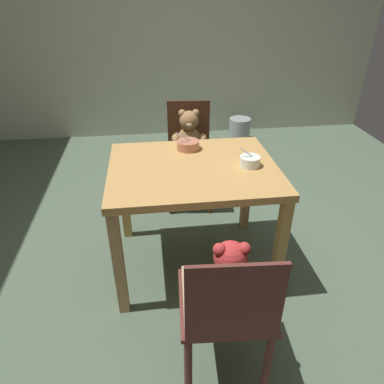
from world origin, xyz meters
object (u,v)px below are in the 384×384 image
at_px(teddy_chair_far_center, 189,142).
at_px(teddy_chair_near_front, 227,294).
at_px(metal_pail, 239,130).
at_px(porridge_bowl_white_near_right, 250,161).
at_px(porridge_bowl_terracotta_far_center, 188,145).
at_px(dining_table, 193,181).

xyz_separation_m(teddy_chair_far_center, teddy_chair_near_front, (-0.03, -1.64, -0.02)).
distance_m(teddy_chair_near_front, metal_pail, 3.11).
bearing_deg(porridge_bowl_white_near_right, teddy_chair_far_center, 106.71).
height_order(porridge_bowl_terracotta_far_center, porridge_bowl_white_near_right, porridge_bowl_terracotta_far_center).
height_order(teddy_chair_far_center, porridge_bowl_terracotta_far_center, porridge_bowl_terracotta_far_center).
bearing_deg(metal_pail, teddy_chair_far_center, -120.71).
bearing_deg(teddy_chair_near_front, porridge_bowl_white_near_right, -16.79).
relative_size(porridge_bowl_terracotta_far_center, porridge_bowl_white_near_right, 1.19).
xyz_separation_m(dining_table, teddy_chair_far_center, (0.08, 0.83, -0.09)).
bearing_deg(teddy_chair_near_front, teddy_chair_far_center, 2.70).
xyz_separation_m(teddy_chair_far_center, porridge_bowl_terracotta_far_center, (-0.08, -0.57, 0.22)).
bearing_deg(teddy_chair_near_front, dining_table, 6.76).
relative_size(teddy_chair_far_center, porridge_bowl_white_near_right, 6.68).
bearing_deg(porridge_bowl_white_near_right, porridge_bowl_terracotta_far_center, 138.93).
relative_size(dining_table, metal_pail, 3.58).
bearing_deg(dining_table, porridge_bowl_white_near_right, -6.65).
bearing_deg(dining_table, teddy_chair_near_front, -87.15).
bearing_deg(dining_table, metal_pail, 68.15).
bearing_deg(porridge_bowl_terracotta_far_center, teddy_chair_near_front, -87.72).
height_order(teddy_chair_near_front, porridge_bowl_terracotta_far_center, porridge_bowl_terracotta_far_center).
bearing_deg(metal_pail, dining_table, -111.85).
height_order(teddy_chair_far_center, teddy_chair_near_front, teddy_chair_far_center).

